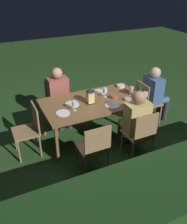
{
  "coord_description": "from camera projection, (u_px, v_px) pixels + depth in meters",
  "views": [
    {
      "loc": [
        1.6,
        3.41,
        2.66
      ],
      "look_at": [
        0.0,
        0.0,
        0.51
      ],
      "focal_mm": 39.28,
      "sensor_mm": 36.0,
      "label": 1
    }
  ],
  "objects": [
    {
      "name": "green_bottle_on_table",
      "position": [
        139.0,
        92.0,
        4.3
      ],
      "size": [
        0.07,
        0.07,
        0.29
      ],
      "color": "#195128",
      "rests_on": "dining_table"
    },
    {
      "name": "bowl_salad",
      "position": [
        114.0,
        97.0,
        4.32
      ],
      "size": [
        0.12,
        0.12,
        0.05
      ],
      "color": "#9E5138",
      "rests_on": "dining_table"
    },
    {
      "name": "wine_glass_a",
      "position": [
        74.0,
        104.0,
        3.89
      ],
      "size": [
        0.08,
        0.08,
        0.17
      ],
      "color": "silver",
      "rests_on": "dining_table"
    },
    {
      "name": "lantern_centerpiece",
      "position": [
        90.0,
        95.0,
        4.09
      ],
      "size": [
        0.15,
        0.15,
        0.27
      ],
      "color": "black",
      "rests_on": "dining_table"
    },
    {
      "name": "chair_side_left_b",
      "position": [
        57.0,
        98.0,
        4.9
      ],
      "size": [
        0.42,
        0.4,
        0.87
      ],
      "color": "#9E7A51",
      "rests_on": "ground"
    },
    {
      "name": "wine_glass_d",
      "position": [
        145.0,
        95.0,
        4.18
      ],
      "size": [
        0.08,
        0.08,
        0.17
      ],
      "color": "silver",
      "rests_on": "dining_table"
    },
    {
      "name": "plate_b",
      "position": [
        72.0,
        104.0,
        4.11
      ],
      "size": [
        0.25,
        0.25,
        0.01
      ],
      "primitive_type": "cylinder",
      "color": "silver",
      "rests_on": "dining_table"
    },
    {
      "name": "chair_side_right_b",
      "position": [
        94.0,
        147.0,
        3.51
      ],
      "size": [
        0.42,
        0.4,
        0.87
      ],
      "color": "#9E7A51",
      "rests_on": "ground"
    },
    {
      "name": "wine_glass_b",
      "position": [
        105.0,
        91.0,
        4.32
      ],
      "size": [
        0.08,
        0.08,
        0.17
      ],
      "color": "silver",
      "rests_on": "dining_table"
    },
    {
      "name": "bowl_dip",
      "position": [
        128.0,
        99.0,
        4.25
      ],
      "size": [
        0.12,
        0.12,
        0.04
      ],
      "color": "#BCAD8E",
      "rests_on": "dining_table"
    },
    {
      "name": "chair_head_near",
      "position": [
        146.0,
        101.0,
        4.77
      ],
      "size": [
        0.4,
        0.42,
        0.87
      ],
      "color": "#9E7A51",
      "rests_on": "ground"
    },
    {
      "name": "chair_head_far",
      "position": [
        30.0,
        128.0,
        3.94
      ],
      "size": [
        0.4,
        0.42,
        0.87
      ],
      "color": "#9E7A51",
      "rests_on": "ground"
    },
    {
      "name": "plate_a",
      "position": [
        100.0,
        92.0,
        4.55
      ],
      "size": [
        0.24,
        0.24,
        0.01
      ],
      "primitive_type": "cylinder",
      "color": "silver",
      "rests_on": "dining_table"
    },
    {
      "name": "ground_plane",
      "position": [
        94.0,
        136.0,
        4.59
      ],
      "size": [
        16.0,
        16.0,
        0.0
      ],
      "primitive_type": "plane",
      "color": "#26471E"
    },
    {
      "name": "bowl_olives",
      "position": [
        121.0,
        86.0,
        4.74
      ],
      "size": [
        0.15,
        0.15,
        0.04
      ],
      "color": "silver",
      "rests_on": "dining_table"
    },
    {
      "name": "wine_glass_c",
      "position": [
        132.0,
        89.0,
        4.37
      ],
      "size": [
        0.08,
        0.08,
        0.17
      ],
      "color": "silver",
      "rests_on": "dining_table"
    },
    {
      "name": "person_in_rust",
      "position": [
        59.0,
        94.0,
        4.67
      ],
      "size": [
        0.38,
        0.47,
        1.15
      ],
      "color": "#9E4C47",
      "rests_on": "ground"
    },
    {
      "name": "bowl_bread",
      "position": [
        128.0,
        90.0,
        4.56
      ],
      "size": [
        0.13,
        0.13,
        0.06
      ],
      "color": "#9E5138",
      "rests_on": "dining_table"
    },
    {
      "name": "dining_table",
      "position": [
        94.0,
        104.0,
        4.26
      ],
      "size": [
        1.77,
        0.98,
        0.73
      ],
      "color": "brown",
      "rests_on": "ground"
    },
    {
      "name": "plate_d",
      "position": [
        112.0,
        105.0,
        4.08
      ],
      "size": [
        0.26,
        0.26,
        0.01
      ],
      "primitive_type": "cylinder",
      "color": "silver",
      "rests_on": "dining_table"
    },
    {
      "name": "chair_side_right_a",
      "position": [
        141.0,
        133.0,
        3.81
      ],
      "size": [
        0.42,
        0.4,
        0.87
      ],
      "color": "#9E7A51",
      "rests_on": "ground"
    },
    {
      "name": "person_in_mustard",
      "position": [
        134.0,
        119.0,
        3.89
      ],
      "size": [
        0.38,
        0.47,
        1.15
      ],
      "color": "tan",
      "rests_on": "ground"
    },
    {
      "name": "person_in_blue",
      "position": [
        155.0,
        92.0,
        4.77
      ],
      "size": [
        0.48,
        0.38,
        1.15
      ],
      "color": "#426699",
      "rests_on": "ground"
    },
    {
      "name": "plate_c",
      "position": [
        63.0,
        113.0,
        3.86
      ],
      "size": [
        0.22,
        0.22,
        0.01
      ],
      "primitive_type": "cylinder",
      "color": "white",
      "rests_on": "dining_table"
    }
  ]
}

